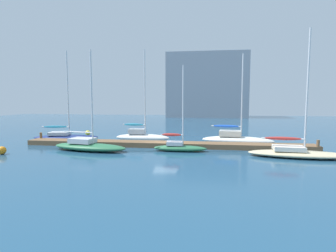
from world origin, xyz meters
TOP-DOWN VIEW (x-y plane):
  - ground_plane at (0.00, 0.00)m, footprint 120.00×120.00m
  - dock_pier at (0.00, 0.00)m, footprint 30.01×1.96m
  - dock_piling_near_end at (-14.60, 0.83)m, footprint 0.28×0.28m
  - dock_piling_far_end at (14.60, -0.83)m, footprint 0.28×0.28m
  - sailboat_0 at (-13.00, 3.29)m, footprint 8.12×3.91m
  - sailboat_1 at (-7.05, -3.06)m, footprint 7.89×3.45m
  - sailboat_2 at (-3.29, 3.18)m, footprint 6.49×1.99m
  - sailboat_3 at (1.66, -2.17)m, footprint 5.11×1.44m
  - sailboat_4 at (7.50, 2.43)m, footprint 7.93×3.16m
  - sailboat_5 at (11.90, -3.53)m, footprint 8.49×3.10m
  - mooring_buoy_yellow at (-12.03, 7.57)m, footprint 0.70×0.70m
  - mooring_buoy_orange at (-14.01, -5.86)m, footprint 0.73×0.73m
  - harbor_building_distant at (4.49, 51.60)m, footprint 22.59×10.92m

SIDE VIEW (x-z plane):
  - ground_plane at x=0.00m, z-range 0.00..0.00m
  - dock_pier at x=0.00m, z-range 0.00..0.52m
  - mooring_buoy_yellow at x=-12.03m, z-range 0.00..0.70m
  - mooring_buoy_orange at x=-14.01m, z-range 0.00..0.73m
  - sailboat_5 at x=11.90m, z-range -4.90..5.83m
  - sailboat_0 at x=-13.00m, z-range -4.92..5.87m
  - sailboat_3 at x=1.66m, z-range -3.56..4.55m
  - sailboat_1 at x=-7.05m, z-range -4.28..5.28m
  - dock_piling_near_end at x=-14.60m, z-range 0.00..1.16m
  - dock_piling_far_end at x=14.60m, z-range 0.00..1.16m
  - sailboat_4 at x=7.50m, z-range -4.25..5.53m
  - sailboat_2 at x=-3.29m, z-range -4.65..5.97m
  - harbor_building_distant at x=4.49m, z-range 0.00..18.10m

